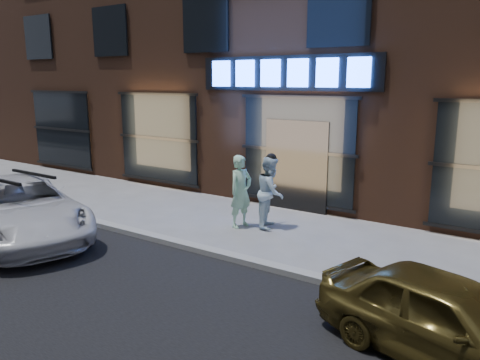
% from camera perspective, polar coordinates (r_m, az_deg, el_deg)
% --- Properties ---
extents(ground, '(90.00, 90.00, 0.00)m').
position_cam_1_polar(ground, '(9.58, -4.25, -8.88)').
color(ground, slate).
rests_on(ground, ground).
extents(curb, '(60.00, 0.25, 0.12)m').
position_cam_1_polar(curb, '(9.55, -4.25, -8.54)').
color(curb, gray).
rests_on(curb, ground).
extents(storefront_building, '(30.20, 8.28, 10.30)m').
position_cam_1_polar(storefront_building, '(16.09, 14.23, 17.88)').
color(storefront_building, '#54301E').
rests_on(storefront_building, ground).
extents(man_bowtie, '(0.55, 0.71, 1.72)m').
position_cam_1_polar(man_bowtie, '(10.99, 0.10, -1.40)').
color(man_bowtie, '#A9DEB8').
rests_on(man_bowtie, ground).
extents(man_cap, '(0.88, 0.99, 1.70)m').
position_cam_1_polar(man_cap, '(10.99, 3.78, -1.48)').
color(man_cap, white).
rests_on(man_cap, ground).
extents(white_suv, '(5.22, 3.66, 1.32)m').
position_cam_1_polar(white_suv, '(11.36, -25.27, -3.16)').
color(white_suv, silver).
rests_on(white_suv, ground).
extents(gold_sedan, '(3.56, 2.18, 1.13)m').
position_cam_1_polar(gold_sedan, '(6.43, 24.07, -15.35)').
color(gold_sedan, brown).
rests_on(gold_sedan, ground).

